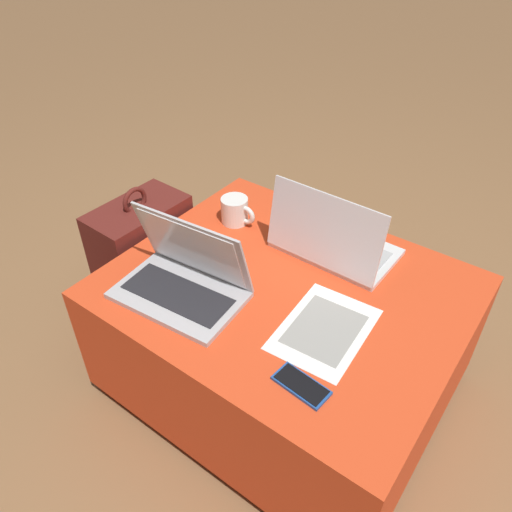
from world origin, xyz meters
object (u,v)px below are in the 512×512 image
at_px(coffee_mug, 236,211).
at_px(laptop_near, 184,279).
at_px(laptop_far, 332,242).
at_px(cell_phone, 301,385).
at_px(paper_sheet, 324,329).
at_px(backpack, 144,263).

bearing_deg(coffee_mug, laptop_near, -74.28).
bearing_deg(laptop_far, coffee_mug, 6.20).
xyz_separation_m(laptop_far, cell_phone, (0.20, -0.48, -0.05)).
xyz_separation_m(paper_sheet, coffee_mug, (-0.50, 0.26, 0.04)).
distance_m(cell_phone, paper_sheet, 0.20).
bearing_deg(laptop_near, paper_sheet, 10.31).
xyz_separation_m(laptop_near, laptop_far, (0.25, 0.40, 0.00)).
xyz_separation_m(cell_phone, coffee_mug, (-0.55, 0.45, 0.04)).
relative_size(backpack, paper_sheet, 1.82).
bearing_deg(cell_phone, paper_sheet, 19.70).
relative_size(backpack, coffee_mug, 4.37).
xyz_separation_m(laptop_far, coffee_mug, (-0.35, -0.03, -0.01)).
bearing_deg(cell_phone, laptop_far, 27.65).
bearing_deg(cell_phone, laptop_near, 84.98).
bearing_deg(laptop_far, backpack, 18.39).
relative_size(cell_phone, backpack, 0.25).
bearing_deg(laptop_far, laptop_near, 58.84).
height_order(laptop_far, backpack, laptop_far).
height_order(cell_phone, paper_sheet, cell_phone).
xyz_separation_m(laptop_far, paper_sheet, (0.15, -0.29, -0.05)).
relative_size(laptop_far, paper_sheet, 1.20).
height_order(laptop_far, cell_phone, laptop_far).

